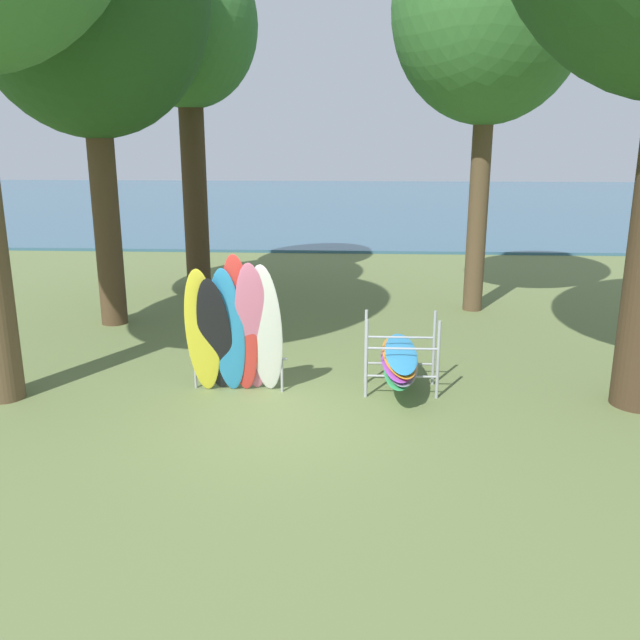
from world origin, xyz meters
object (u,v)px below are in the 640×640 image
object	(u,v)px
board_storage_rack	(400,359)
tree_far_right_back	(187,31)
tree_mid_behind	(490,9)
leaning_board_pile	(235,331)

from	to	relation	value
board_storage_rack	tree_far_right_back	bearing A→B (deg)	124.30
tree_mid_behind	tree_far_right_back	xyz separation A→B (m)	(-6.88, 1.82, -0.12)
tree_far_right_back	leaning_board_pile	size ratio (longest dim) A/B	3.68
tree_far_right_back	board_storage_rack	xyz separation A→B (m)	(4.86, -7.13, -5.84)
leaning_board_pile	board_storage_rack	size ratio (longest dim) A/B	1.09
board_storage_rack	tree_mid_behind	bearing A→B (deg)	69.19
tree_far_right_back	board_storage_rack	distance (m)	10.42
tree_mid_behind	tree_far_right_back	bearing A→B (deg)	165.21
tree_mid_behind	leaning_board_pile	bearing A→B (deg)	-128.88
tree_far_right_back	leaning_board_pile	world-z (taller)	tree_far_right_back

